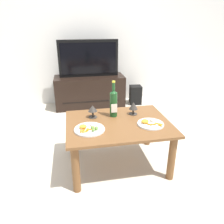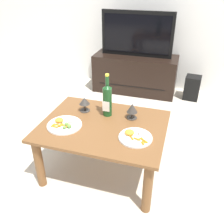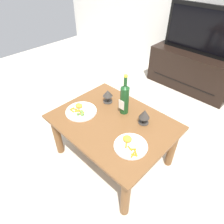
% 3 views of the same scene
% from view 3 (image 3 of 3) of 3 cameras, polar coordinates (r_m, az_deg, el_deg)
% --- Properties ---
extents(ground_plane, '(6.40, 6.40, 0.00)m').
position_cam_3_polar(ground_plane, '(2.02, 0.24, -12.84)').
color(ground_plane, beige).
extents(dining_table, '(1.01, 0.77, 0.48)m').
position_cam_3_polar(dining_table, '(1.73, 0.27, -4.83)').
color(dining_table, brown).
rests_on(dining_table, ground_plane).
extents(tv_stand, '(1.17, 0.46, 0.53)m').
position_cam_3_polar(tv_stand, '(3.12, 22.04, 11.13)').
color(tv_stand, black).
rests_on(tv_stand, ground_plane).
extents(tv_screen, '(0.98, 0.05, 0.59)m').
position_cam_3_polar(tv_screen, '(2.92, 24.83, 20.80)').
color(tv_screen, black).
rests_on(tv_screen, tv_stand).
extents(wine_bottle, '(0.08, 0.08, 0.37)m').
position_cam_3_polar(wine_bottle, '(1.68, 3.69, 4.05)').
color(wine_bottle, '#19471E').
rests_on(wine_bottle, dining_table).
extents(goblet_left, '(0.09, 0.09, 0.13)m').
position_cam_3_polar(goblet_left, '(1.84, -1.26, 5.24)').
color(goblet_left, '#38332D').
rests_on(goblet_left, dining_table).
extents(goblet_right, '(0.09, 0.09, 0.14)m').
position_cam_3_polar(goblet_right, '(1.62, 9.44, -0.74)').
color(goblet_right, '#38332D').
rests_on(goblet_right, dining_table).
extents(dinner_plate_left, '(0.28, 0.28, 0.05)m').
position_cam_3_polar(dinner_plate_left, '(1.78, -8.98, 0.37)').
color(dinner_plate_left, white).
rests_on(dinner_plate_left, dining_table).
extents(dinner_plate_right, '(0.25, 0.25, 0.05)m').
position_cam_3_polar(dinner_plate_right, '(1.47, 5.45, -9.54)').
color(dinner_plate_right, white).
rests_on(dinner_plate_right, dining_table).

